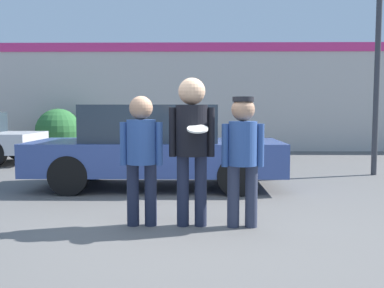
% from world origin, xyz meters
% --- Properties ---
extents(ground_plane, '(56.00, 56.00, 0.00)m').
position_xyz_m(ground_plane, '(0.00, 0.00, 0.00)').
color(ground_plane, '#5B5956').
extents(storefront_building, '(24.00, 0.22, 3.72)m').
position_xyz_m(storefront_building, '(0.00, 9.72, 1.89)').
color(storefront_building, beige).
rests_on(storefront_building, ground).
extents(person_left, '(0.53, 0.36, 1.61)m').
position_xyz_m(person_left, '(-0.46, 0.08, 0.95)').
color(person_left, '#1E2338').
rests_on(person_left, ground).
extents(person_middle_with_frisbee, '(0.56, 0.58, 1.82)m').
position_xyz_m(person_middle_with_frisbee, '(0.16, 0.07, 1.11)').
color(person_middle_with_frisbee, '#1E2338').
rests_on(person_middle_with_frisbee, ground).
extents(person_right, '(0.52, 0.35, 1.59)m').
position_xyz_m(person_right, '(0.78, 0.03, 0.95)').
color(person_right, '#2D3347').
rests_on(person_right, ground).
extents(parked_car_near, '(4.55, 1.80, 1.52)m').
position_xyz_m(parked_car_near, '(-0.55, 2.73, 0.76)').
color(parked_car_near, '#334784').
rests_on(parked_car_near, ground).
extents(shrub, '(1.48, 1.48, 1.48)m').
position_xyz_m(shrub, '(-4.34, 8.80, 0.74)').
color(shrub, '#2D6B33').
rests_on(shrub, ground).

